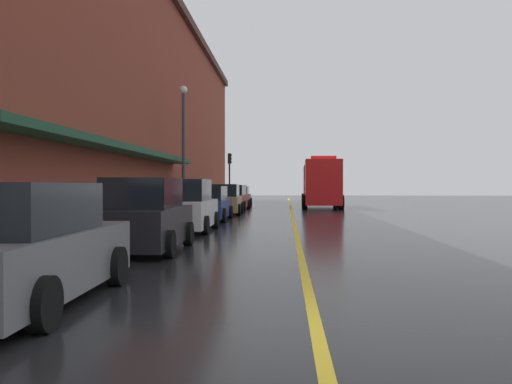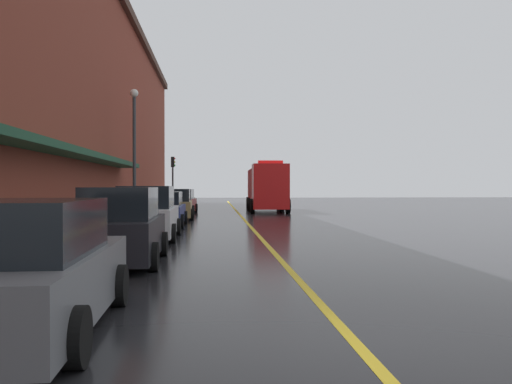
% 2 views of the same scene
% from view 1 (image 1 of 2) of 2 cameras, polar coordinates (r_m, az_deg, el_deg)
% --- Properties ---
extents(ground_plane, '(112.00, 112.00, 0.00)m').
position_cam_1_polar(ground_plane, '(31.06, 3.82, -2.32)').
color(ground_plane, black).
extents(sidewalk_left, '(2.40, 70.00, 0.15)m').
position_cam_1_polar(sidewalk_left, '(31.60, -7.50, -2.14)').
color(sidewalk_left, '#ADA8A0').
rests_on(sidewalk_left, ground).
extents(lane_center_stripe, '(0.16, 70.00, 0.01)m').
position_cam_1_polar(lane_center_stripe, '(31.06, 3.82, -2.31)').
color(lane_center_stripe, gold).
rests_on(lane_center_stripe, ground).
extents(brick_building_left, '(12.05, 64.00, 13.69)m').
position_cam_1_polar(brick_building_left, '(32.92, -19.45, 9.78)').
color(brick_building_left, brown).
rests_on(brick_building_left, ground).
extents(parked_car_0, '(2.18, 4.59, 1.68)m').
position_cam_1_polar(parked_car_0, '(8.10, -23.97, -5.43)').
color(parked_car_0, '#595B60').
rests_on(parked_car_0, ground).
extents(parked_car_1, '(1.99, 4.24, 1.83)m').
position_cam_1_polar(parked_car_1, '(13.69, -11.72, -2.65)').
color(parked_car_1, black).
rests_on(parked_car_1, ground).
extents(parked_car_2, '(2.16, 4.51, 1.86)m').
position_cam_1_polar(parked_car_2, '(19.37, -7.65, -1.60)').
color(parked_car_2, silver).
rests_on(parked_car_2, ground).
extents(parked_car_3, '(1.98, 4.70, 1.61)m').
position_cam_1_polar(parked_car_3, '(25.22, -5.10, -1.30)').
color(parked_car_3, navy).
rests_on(parked_car_3, ground).
extents(parked_car_4, '(2.18, 4.35, 1.71)m').
position_cam_1_polar(parked_car_4, '(30.47, -3.48, -0.87)').
color(parked_car_4, '#A5844C').
rests_on(parked_car_4, ground).
extents(parked_car_5, '(2.26, 4.82, 1.67)m').
position_cam_1_polar(parked_car_5, '(36.03, -2.57, -0.65)').
color(parked_car_5, maroon).
rests_on(parked_car_5, ground).
extents(parked_car_6, '(2.01, 4.78, 1.57)m').
position_cam_1_polar(parked_car_6, '(41.82, -1.87, -0.52)').
color(parked_car_6, '#2D5133').
rests_on(parked_car_6, ground).
extents(fire_truck, '(2.87, 8.19, 3.63)m').
position_cam_1_polar(fire_truck, '(39.46, 6.94, 0.83)').
color(fire_truck, red).
rests_on(fire_truck, ground).
extents(parking_meter_0, '(0.14, 0.18, 1.33)m').
position_cam_1_polar(parking_meter_0, '(29.14, -6.70, -0.44)').
color(parking_meter_0, '#4C4C51').
rests_on(parking_meter_0, sidewalk_left).
extents(parking_meter_1, '(0.14, 0.18, 1.33)m').
position_cam_1_polar(parking_meter_1, '(25.99, -7.91, -0.58)').
color(parking_meter_1, '#4C4C51').
rests_on(parking_meter_1, sidewalk_left).
extents(parking_meter_2, '(0.14, 0.18, 1.33)m').
position_cam_1_polar(parking_meter_2, '(33.90, -5.31, -0.28)').
color(parking_meter_2, '#4C4C51').
rests_on(parking_meter_2, sidewalk_left).
extents(parking_meter_3, '(0.14, 0.18, 1.33)m').
position_cam_1_polar(parking_meter_3, '(23.63, -9.04, -0.72)').
color(parking_meter_3, '#4C4C51').
rests_on(parking_meter_3, sidewalk_left).
extents(street_lamp_left, '(0.44, 0.44, 6.94)m').
position_cam_1_polar(street_lamp_left, '(29.82, -7.70, 6.01)').
color(street_lamp_left, '#33383D').
rests_on(street_lamp_left, sidewalk_left).
extents(traffic_light_near, '(0.38, 0.36, 4.30)m').
position_cam_1_polar(traffic_light_near, '(47.31, -2.82, 2.55)').
color(traffic_light_near, '#232326').
rests_on(traffic_light_near, sidewalk_left).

